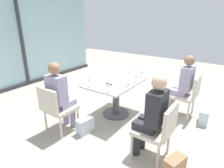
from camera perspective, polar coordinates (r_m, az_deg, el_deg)
name	(u,v)px	position (r m, az deg, el deg)	size (l,w,h in m)	color
ground_plane	(116,114)	(4.05, 1.17, -8.95)	(12.00, 12.00, 0.00)	#A89E8E
window_wall_backdrop	(22,44)	(5.99, -25.54, 10.92)	(5.18, 0.10, 2.70)	#91B7BC
dining_table_main	(116,90)	(3.82, 1.23, -1.92)	(1.23, 0.83, 0.73)	silver
chair_front_left	(158,129)	(2.75, 13.82, -12.91)	(0.46, 0.50, 0.87)	beige
chair_far_left	(56,107)	(3.38, -16.52, -6.58)	(0.50, 0.46, 0.87)	beige
chair_front_right	(188,93)	(4.06, 21.81, -2.67)	(0.46, 0.50, 0.87)	beige
person_front_left	(152,113)	(2.68, 11.99, -8.62)	(0.34, 0.39, 1.26)	#28282D
person_far_left	(60,94)	(3.36, -15.43, -2.83)	(0.39, 0.34, 1.26)	#9E93B7
person_front_right	(183,83)	(4.01, 20.68, 0.33)	(0.34, 0.39, 1.26)	#9E93B7
wine_glass_0	(109,85)	(3.18, -0.99, -0.22)	(0.07, 0.07, 0.18)	silver
wine_glass_1	(129,72)	(3.93, 5.08, 3.67)	(0.07, 0.07, 0.18)	silver
wine_glass_2	(90,79)	(3.47, -6.76, 1.40)	(0.07, 0.07, 0.18)	silver
wine_glass_3	(142,72)	(3.97, 8.90, 3.66)	(0.07, 0.07, 0.18)	silver
wine_glass_4	(136,76)	(3.69, 7.25, 2.50)	(0.07, 0.07, 0.18)	silver
coffee_cup	(127,84)	(3.47, 4.56, -0.05)	(0.08, 0.08, 0.09)	white
cell_phone_on_table	(109,84)	(3.59, -0.91, 0.00)	(0.07, 0.14, 0.01)	black
handbag_0	(174,167)	(2.76, 18.28, -22.64)	(0.30, 0.16, 0.28)	#A3704C
handbag_1	(85,126)	(3.43, -8.11, -12.29)	(0.30, 0.16, 0.28)	silver
handbag_2	(204,116)	(4.07, 25.88, -8.76)	(0.30, 0.16, 0.28)	silver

